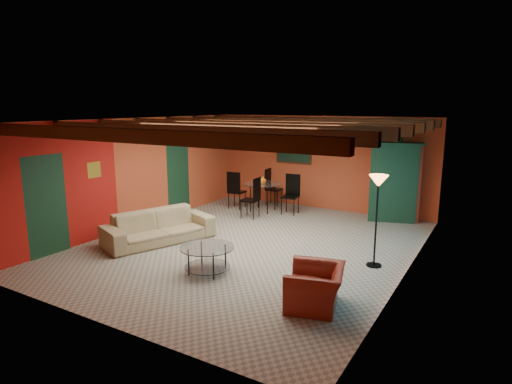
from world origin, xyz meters
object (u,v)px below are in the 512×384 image
Objects in this scene: coffee_table at (207,259)px; potted_plant at (399,136)px; dining_table at (263,192)px; sofa at (159,227)px; armchair at (315,287)px; vase at (263,169)px; floor_lamp at (376,221)px; armoire at (396,183)px.

coffee_table is 6.15m from potted_plant.
dining_table is 4.94× the size of potted_plant.
sofa is 4.37m from armchair.
vase is at bearing 0.00° from dining_table.
sofa is 4.67m from floor_lamp.
armoire is 1.14× the size of floor_lamp.
vase reaches higher than sofa.
potted_plant is 3.75m from vase.
sofa is 2.43× the size of coffee_table.
armoire is 9.61× the size of vase.
coffee_table is at bearing -72.70° from dining_table.
armchair is at bearing -84.00° from sofa.
floor_lamp is at bearing -56.80° from sofa.
armchair is 0.96× the size of coffee_table.
floor_lamp is at bearing -100.33° from armoire.
dining_table is 1.07× the size of armoire.
armchair is 2.18× the size of potted_plant.
dining_table is 1.22× the size of floor_lamp.
coffee_table is (2.00, -0.89, -0.10)m from sofa.
armchair is at bearing -52.87° from dining_table.
potted_plant is (4.09, 4.55, 1.87)m from sofa.
dining_table reaches higher than armchair.
dining_table is at bearing 107.30° from coffee_table.
armoire is at bearing 14.31° from dining_table.
floor_lamp is 3.85m from potted_plant.
dining_table is at bearing 145.81° from floor_lamp.
coffee_table is at bearing -111.62° from armchair.
potted_plant reaches higher than floor_lamp.
floor_lamp reaches higher than sofa.
vase reaches higher than dining_table.
potted_plant is at bearing 14.31° from dining_table.
floor_lamp is at bearing 156.04° from armchair.
sofa is 5.50× the size of potted_plant.
armoire is 3.61m from floor_lamp.
armchair is 0.47× the size of armoire.
armoire is at bearing 0.00° from potted_plant.
vase is (-3.63, 4.80, 0.92)m from armchair.
vase is at bearing 145.81° from floor_lamp.
dining_table is 4.79m from floor_lamp.
dining_table is at bearing -165.69° from potted_plant.
potted_plant is at bearing 0.00° from armoire.
dining_table is (-1.42, 4.55, 0.31)m from coffee_table.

